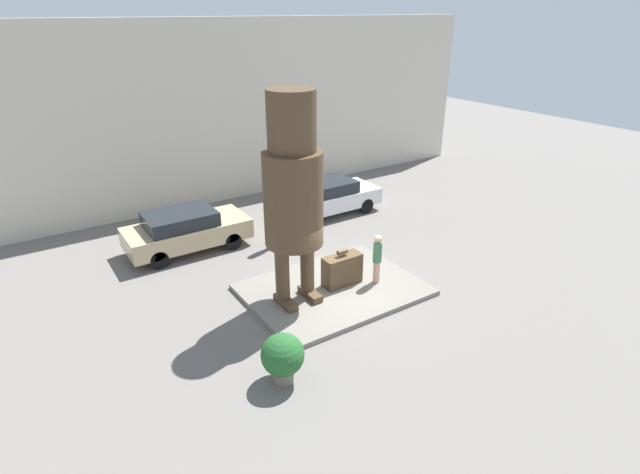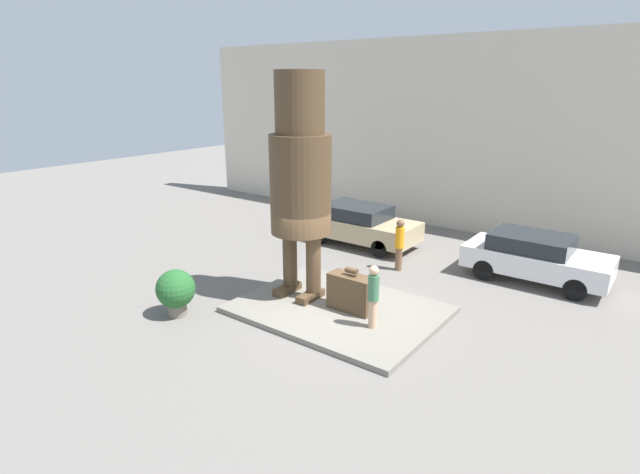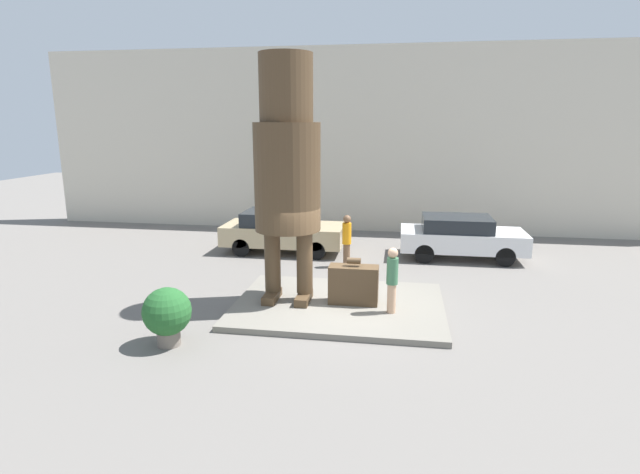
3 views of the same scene
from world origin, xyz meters
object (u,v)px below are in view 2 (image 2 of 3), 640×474
(parked_car_tan, at_px, (360,224))
(planter_pot, at_px, (176,290))
(worker_hivis, at_px, (399,243))
(tourist, at_px, (373,294))
(statue_figure, at_px, (300,170))
(giant_suitcase, at_px, (351,292))
(parked_car_white, at_px, (535,256))

(parked_car_tan, xyz_separation_m, planter_pot, (-0.55, -7.86, -0.08))
(worker_hivis, bearing_deg, tourist, -69.98)
(tourist, bearing_deg, statue_figure, 168.81)
(planter_pot, height_order, worker_hivis, worker_hivis)
(statue_figure, relative_size, giant_suitcase, 4.89)
(parked_car_white, height_order, planter_pot, parked_car_white)
(parked_car_tan, bearing_deg, worker_hivis, -32.02)
(tourist, height_order, worker_hivis, tourist)
(parked_car_white, relative_size, worker_hivis, 2.44)
(tourist, distance_m, parked_car_white, 6.19)
(parked_car_tan, relative_size, planter_pot, 3.42)
(giant_suitcase, distance_m, planter_pot, 4.48)
(tourist, xyz_separation_m, parked_car_white, (2.18, 5.79, -0.24))
(worker_hivis, bearing_deg, parked_car_white, 24.26)
(worker_hivis, bearing_deg, parked_car_tan, 147.98)
(parked_car_white, xyz_separation_m, worker_hivis, (-3.69, -1.66, 0.15))
(statue_figure, bearing_deg, tourist, -11.19)
(tourist, bearing_deg, parked_car_tan, 124.98)
(tourist, distance_m, parked_car_tan, 6.92)
(giant_suitcase, height_order, tourist, tourist)
(worker_hivis, bearing_deg, giant_suitcase, -81.16)
(giant_suitcase, height_order, parked_car_white, parked_car_white)
(parked_car_white, xyz_separation_m, planter_pot, (-6.70, -7.99, -0.07))
(planter_pot, bearing_deg, giant_suitcase, 37.00)
(statue_figure, bearing_deg, giant_suitcase, -0.47)
(tourist, xyz_separation_m, planter_pot, (-4.51, -2.20, -0.30))
(tourist, xyz_separation_m, parked_car_tan, (-3.96, 5.66, -0.22))
(tourist, xyz_separation_m, worker_hivis, (-1.50, 4.13, -0.08))
(statue_figure, xyz_separation_m, planter_pot, (-1.94, -2.71, -2.90))
(parked_car_tan, xyz_separation_m, worker_hivis, (2.46, -1.54, 0.14))
(statue_figure, distance_m, tourist, 3.69)
(tourist, bearing_deg, giant_suitcase, 152.17)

